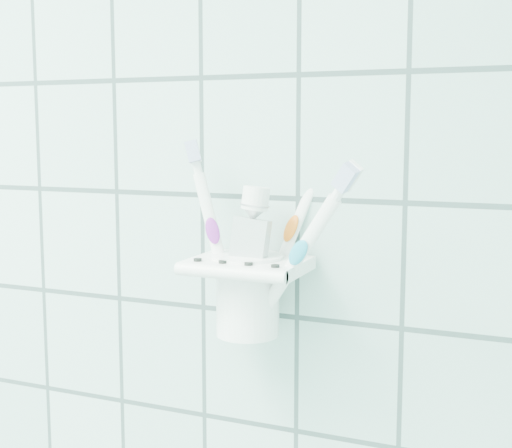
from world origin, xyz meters
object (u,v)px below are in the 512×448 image
Objects in this scene: cup at (248,291)px; toothpaste_tube at (239,248)px; toothbrush_pink at (235,231)px; toothbrush_orange at (254,222)px; toothbrush_blue at (256,225)px; holder_bracket at (249,267)px.

toothpaste_tube is at bearing -110.53° from cup.
cup is 0.42× the size of toothbrush_pink.
toothbrush_pink is 0.96× the size of toothbrush_orange.
toothbrush_blue is 1.00× the size of toothbrush_orange.
toothbrush_pink is 0.02m from toothbrush_orange.
cup is 0.41× the size of toothbrush_orange.
cup is (-0.00, 0.00, -0.03)m from holder_bracket.
toothpaste_tube is at bearing -84.86° from toothbrush_blue.
toothbrush_orange reaches higher than toothpaste_tube.
holder_bracket is 0.05m from toothbrush_orange.
holder_bracket is at bearing -52.62° from cup.
cup is 0.06m from toothbrush_pink.
toothbrush_blue is at bearing 87.00° from holder_bracket.
toothbrush_orange reaches higher than cup.
cup is at bearing -20.83° from toothbrush_pink.
holder_bracket is 0.58× the size of toothbrush_pink.
toothbrush_pink is at bearing 130.91° from toothpaste_tube.
holder_bracket is 0.04m from toothbrush_blue.
toothbrush_orange is at bearing -22.97° from toothbrush_pink.
toothbrush_blue is (0.02, 0.01, 0.01)m from toothbrush_pink.
cup is at bearing -173.33° from toothbrush_orange.
toothpaste_tube is (0.01, -0.01, -0.02)m from toothbrush_pink.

